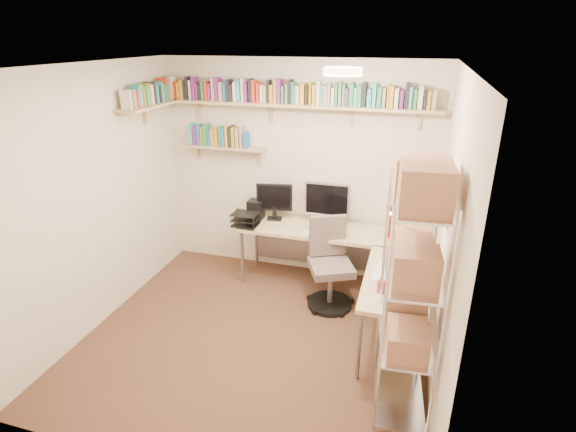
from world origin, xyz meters
name	(u,v)px	position (x,y,z in m)	size (l,w,h in m)	color
ground	(256,338)	(0.00, 0.00, 0.00)	(3.20, 3.20, 0.00)	#43291C
room_shell	(252,185)	(0.00, 0.00, 1.55)	(3.24, 3.04, 2.52)	beige
wall_shelves	(255,104)	(-0.43, 1.30, 2.02)	(3.12, 1.09, 0.80)	tan
corner_desk	(327,239)	(0.48, 0.95, 0.69)	(2.15, 1.78, 1.21)	beige
office_chair	(330,270)	(0.55, 0.80, 0.41)	(0.57, 0.57, 0.97)	black
wire_rack	(414,259)	(1.36, -0.50, 1.30)	(0.45, 0.82, 2.01)	silver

